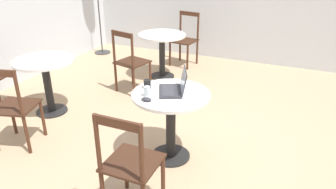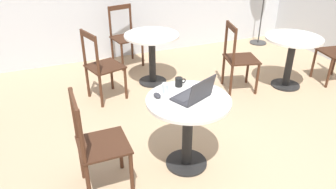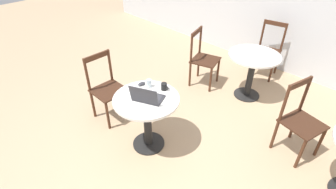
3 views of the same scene
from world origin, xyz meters
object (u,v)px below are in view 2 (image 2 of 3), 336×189
at_px(chair_near_left, 98,145).
at_px(mouse, 157,95).
at_px(drinking_glass, 165,88).
at_px(chair_mid_left, 238,59).
at_px(chair_far_back, 125,37).
at_px(mug, 179,82).
at_px(laptop, 194,94).
at_px(cafe_table_near, 188,117).
at_px(cafe_table_mid, 292,50).
at_px(cafe_table_far, 152,47).
at_px(chair_far_left, 102,67).

xyz_separation_m(chair_near_left, mouse, (0.58, 0.14, 0.28)).
bearing_deg(drinking_glass, chair_mid_left, 34.96).
height_order(chair_mid_left, chair_far_back, same).
height_order(chair_far_back, drinking_glass, chair_far_back).
height_order(mouse, mug, mug).
xyz_separation_m(laptop, drinking_glass, (-0.19, 0.20, 0.00)).
relative_size(chair_mid_left, drinking_glass, 9.60).
relative_size(chair_near_left, chair_mid_left, 1.00).
bearing_deg(cafe_table_near, cafe_table_mid, 26.59).
xyz_separation_m(cafe_table_far, chair_far_left, (-0.76, -0.23, -0.08)).
height_order(cafe_table_mid, mug, mug).
distance_m(chair_far_back, drinking_glass, 2.51).
distance_m(cafe_table_far, chair_far_left, 0.80).
bearing_deg(cafe_table_near, chair_mid_left, 42.46).
distance_m(cafe_table_mid, chair_far_left, 2.56).
height_order(cafe_table_far, laptop, laptop).
xyz_separation_m(chair_near_left, laptop, (0.87, -0.01, 0.31)).
bearing_deg(drinking_glass, mouse, -157.32).
height_order(cafe_table_near, chair_far_left, chair_far_left).
height_order(cafe_table_far, chair_mid_left, chair_mid_left).
distance_m(cafe_table_far, mug, 1.62).
bearing_deg(chair_near_left, laptop, -0.87).
relative_size(mouse, mug, 0.93).
bearing_deg(chair_far_back, cafe_table_far, -78.45).
distance_m(chair_near_left, chair_far_left, 1.65).
relative_size(chair_near_left, chair_far_back, 1.00).
distance_m(cafe_table_near, mouse, 0.34).
bearing_deg(chair_far_left, chair_near_left, -102.87).
bearing_deg(mouse, chair_near_left, -166.22).
distance_m(cafe_table_mid, drinking_glass, 2.35).
bearing_deg(drinking_glass, laptop, -45.67).
distance_m(cafe_table_near, chair_far_left, 1.67).
relative_size(chair_far_left, drinking_glass, 9.60).
distance_m(cafe_table_near, laptop, 0.23).
relative_size(chair_near_left, chair_far_left, 1.00).
height_order(cafe_table_near, mouse, mouse).
relative_size(cafe_table_far, drinking_glass, 7.78).
xyz_separation_m(cafe_table_near, chair_far_back, (0.13, 2.65, -0.08)).
distance_m(cafe_table_far, laptop, 1.89).
bearing_deg(cafe_table_far, cafe_table_mid, -25.41).
height_order(cafe_table_near, mug, mug).
bearing_deg(mouse, cafe_table_mid, 21.11).
height_order(cafe_table_far, drinking_glass, drinking_glass).
bearing_deg(drinking_glass, chair_far_left, 102.27).
distance_m(chair_mid_left, laptop, 1.78).
bearing_deg(chair_mid_left, laptop, -136.15).
bearing_deg(laptop, chair_far_back, 88.05).
relative_size(cafe_table_far, chair_near_left, 0.81).
height_order(laptop, mug, laptop).
xyz_separation_m(cafe_table_mid, laptop, (-1.99, -1.03, 0.23)).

